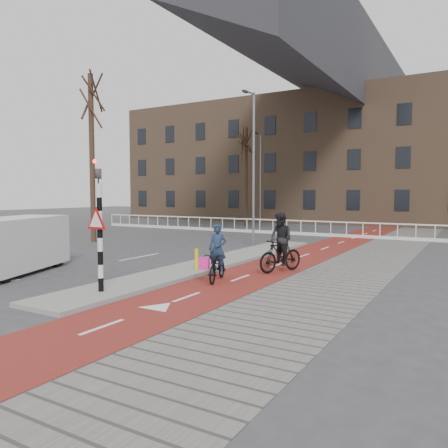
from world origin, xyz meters
The scene contains 15 objects.
ground centered at (0.00, 0.00, 0.00)m, with size 120.00×120.00×0.00m, color #38383A.
bike_lane centered at (1.50, 10.00, 0.01)m, with size 2.50×60.00×0.01m, color maroon.
sidewalk centered at (4.30, 10.00, 0.01)m, with size 3.00×60.00×0.01m, color slate.
curb_island centered at (-0.70, 4.00, 0.06)m, with size 1.80×16.00×0.12m, color gray.
traffic_signal centered at (-0.60, -2.02, 1.99)m, with size 0.80×0.80×3.68m.
bollard centered at (-0.25, 2.07, 0.48)m, with size 0.12×0.12×0.72m, color yellow.
cyclist_near centered at (1.11, 1.21, 0.61)m, with size 1.04×1.79×1.78m.
cyclist_far centered at (2.18, 3.72, 0.87)m, with size 1.27×2.01×2.07m.
van centered at (-5.67, -1.16, 1.01)m, with size 3.27×4.79×1.91m.
railing centered at (-5.00, 17.00, 0.31)m, with size 28.00×0.10×0.99m.
townhouse_row centered at (-3.00, 32.00, 7.81)m, with size 46.00×10.00×15.90m.
tree_left centered at (-10.81, 7.29, 4.69)m, with size 0.29×0.29×9.39m, color #321F16.
tree_mid centered at (-8.89, 22.41, 4.12)m, with size 0.28×0.28×8.23m, color #321F16.
streetlight_near centered at (-2.13, 10.24, 3.97)m, with size 0.12×0.12×7.95m, color slate.
streetlight_left centered at (-8.29, 23.97, 3.97)m, with size 0.12×0.12×7.95m, color slate.
Camera 1 is at (8.08, -10.31, 2.74)m, focal length 35.00 mm.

